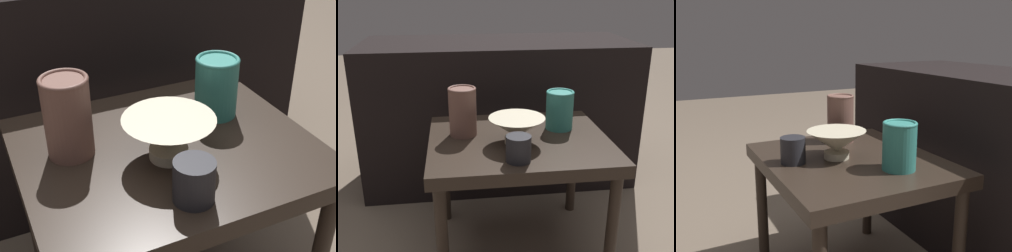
# 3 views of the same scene
# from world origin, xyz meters

# --- Properties ---
(ground_plane) EXTENTS (8.00, 8.00, 0.00)m
(ground_plane) POSITION_xyz_m (0.00, 0.00, 0.00)
(ground_plane) COLOR #6B5B4C
(table) EXTENTS (0.58, 0.49, 0.42)m
(table) POSITION_xyz_m (0.00, 0.00, 0.37)
(table) COLOR #2D231C
(table) RESTS_ON ground_plane
(couch_backdrop) EXTENTS (1.20, 0.50, 0.65)m
(couch_backdrop) POSITION_xyz_m (0.00, 0.59, 0.32)
(couch_backdrop) COLOR black
(couch_backdrop) RESTS_ON ground_plane
(bowl) EXTENTS (0.18, 0.18, 0.08)m
(bowl) POSITION_xyz_m (-0.01, -0.04, 0.47)
(bowl) COLOR beige
(bowl) RESTS_ON table
(vase_textured_left) EXTENTS (0.09, 0.09, 0.16)m
(vase_textured_left) POSITION_xyz_m (-0.18, 0.05, 0.50)
(vase_textured_left) COLOR brown
(vase_textured_left) RESTS_ON table
(vase_colorful_right) EXTENTS (0.09, 0.09, 0.13)m
(vase_colorful_right) POSITION_xyz_m (0.15, 0.07, 0.49)
(vase_colorful_right) COLOR teal
(vase_colorful_right) RESTS_ON table
(cup) EXTENTS (0.07, 0.07, 0.08)m
(cup) POSITION_xyz_m (-0.03, -0.17, 0.46)
(cup) COLOR #232328
(cup) RESTS_ON table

